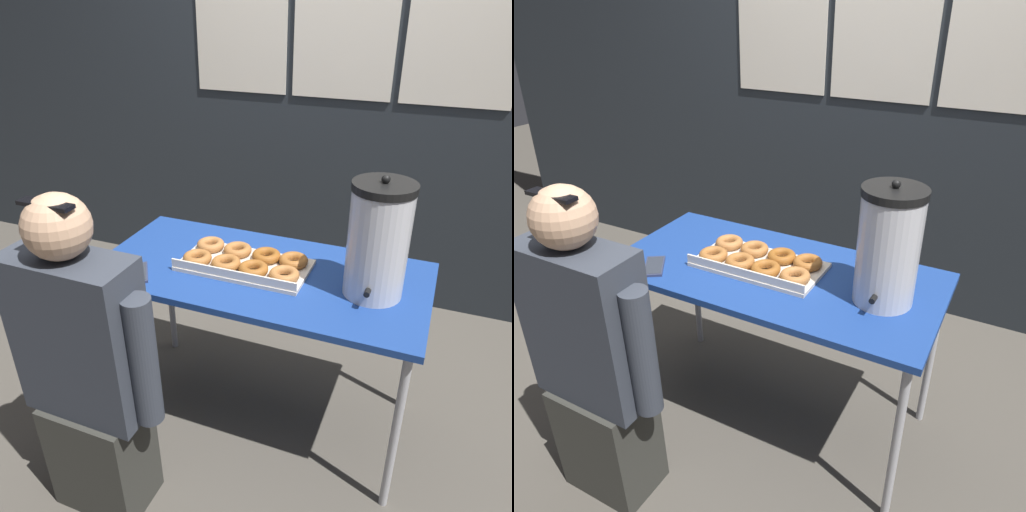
# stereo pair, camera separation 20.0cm
# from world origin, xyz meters

# --- Properties ---
(ground_plane) EXTENTS (12.00, 12.00, 0.00)m
(ground_plane) POSITION_xyz_m (0.00, 0.00, 0.00)
(ground_plane) COLOR #4C473F
(back_wall) EXTENTS (6.00, 0.11, 2.67)m
(back_wall) POSITION_xyz_m (0.00, 1.27, 1.34)
(back_wall) COLOR #23282D
(back_wall) RESTS_ON ground
(folding_table) EXTENTS (1.34, 0.65, 0.77)m
(folding_table) POSITION_xyz_m (0.00, 0.00, 0.71)
(folding_table) COLOR navy
(folding_table) RESTS_ON ground
(donut_box) EXTENTS (0.53, 0.30, 0.05)m
(donut_box) POSITION_xyz_m (-0.07, 0.00, 0.79)
(donut_box) COLOR beige
(donut_box) RESTS_ON folding_table
(coffee_urn) EXTENTS (0.22, 0.25, 0.46)m
(coffee_urn) POSITION_xyz_m (0.45, -0.01, 0.99)
(coffee_urn) COLOR silver
(coffee_urn) RESTS_ON folding_table
(cell_phone) EXTENTS (0.15, 0.17, 0.01)m
(cell_phone) POSITION_xyz_m (-0.45, -0.21, 0.77)
(cell_phone) COLOR #2D334C
(cell_phone) RESTS_ON folding_table
(person_seated) EXTENTS (0.58, 0.24, 1.27)m
(person_seated) POSITION_xyz_m (-0.39, -0.63, 0.60)
(person_seated) COLOR #33332D
(person_seated) RESTS_ON ground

